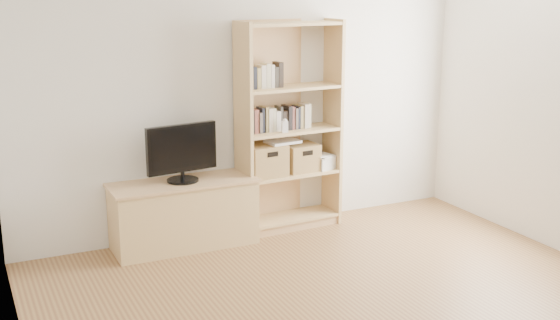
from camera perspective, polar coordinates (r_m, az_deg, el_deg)
back_wall at (r=6.61m, az=-2.68°, el=5.29°), size 4.50×0.02×2.60m
left_wall at (r=3.68m, az=-20.15°, el=-2.81°), size 0.02×5.00×2.60m
tv_stand at (r=6.39m, az=-7.81°, el=-4.46°), size 1.28×0.49×0.58m
bookshelf at (r=6.65m, az=0.77°, el=2.72°), size 1.02×0.41×2.00m
television at (r=6.23m, az=-7.98°, el=0.58°), size 0.66×0.14×0.52m
books_row_mid at (r=6.66m, az=0.68°, el=3.53°), size 0.87×0.21×0.23m
books_row_upper at (r=6.49m, az=-1.03°, el=6.83°), size 0.40×0.17×0.21m
baby_monitor at (r=6.50m, az=0.40°, el=2.72°), size 0.06×0.04×0.11m
basket_left at (r=6.59m, az=-1.23°, el=-0.02°), size 0.39×0.33×0.30m
basket_right at (r=6.78m, az=1.68°, el=0.21°), size 0.34×0.29×0.26m
laptop at (r=6.64m, az=0.21°, el=1.51°), size 0.33×0.25×0.02m
magazine_stack at (r=6.91m, az=3.27°, el=-0.14°), size 0.24×0.30×0.12m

